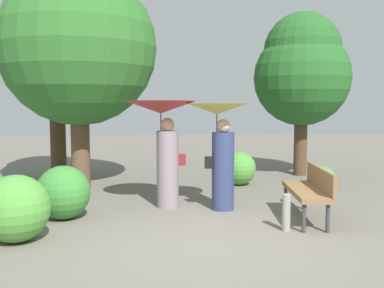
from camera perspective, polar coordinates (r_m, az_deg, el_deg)
ground_plane at (r=5.86m, az=2.11°, el=-12.86°), size 40.00×40.00×0.00m
person_left at (r=7.60m, az=-3.76°, el=1.89°), size 1.27×1.27×1.88m
person_right at (r=7.43m, az=3.68°, el=0.62°), size 1.05×1.05×1.83m
park_bench at (r=7.08m, az=15.25°, el=-5.58°), size 0.64×1.54×0.83m
tree_near_left at (r=9.88m, az=-14.74°, el=13.64°), size 3.36×3.36×5.18m
tree_near_right at (r=11.41m, az=14.23°, el=9.45°), size 2.41×2.41×4.10m
tree_mid_left at (r=11.19m, az=-17.44°, el=11.29°), size 2.39×2.39×4.52m
bush_path_left at (r=6.25m, az=-22.09°, el=-7.83°), size 0.90×0.90×0.90m
bush_path_right at (r=9.84m, az=6.18°, el=-3.17°), size 0.76×0.76×0.76m
bush_behind_bench at (r=9.22m, az=16.66°, el=-4.53°), size 0.57×0.57×0.57m
bush_far_side at (r=7.22m, az=-16.52°, el=-6.10°), size 0.85×0.85×0.85m
path_marker_post at (r=6.46m, az=12.24°, el=-8.78°), size 0.12×0.12×0.54m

